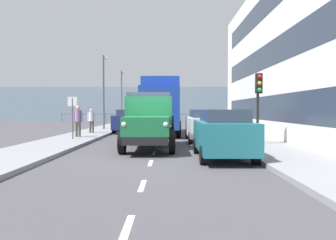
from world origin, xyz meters
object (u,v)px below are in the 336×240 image
object	(u,v)px
lorry_cargo_blue	(161,104)
car_grey_oppositeside_1	(138,118)
car_teal_kerbside_near	(223,133)
truck_vintage_green	(149,122)
car_white_kerbside_1	(204,125)
pedestrian_with_bag	(78,118)
lamp_post_far	(122,92)
pedestrian_couple_a	(91,119)
lamp_post_promenade	(104,85)
car_red_oppositeside_2	(143,117)
traffic_light_near	(258,93)
street_sign	(73,110)
car_navy_oppositeside_0	(129,120)

from	to	relation	value
lorry_cargo_blue	car_grey_oppositeside_1	distance (m)	8.83
car_teal_kerbside_near	car_grey_oppositeside_1	distance (m)	19.99
truck_vintage_green	car_white_kerbside_1	xyz separation A→B (m)	(-2.73, -3.48, -0.28)
pedestrian_with_bag	lamp_post_far	bearing A→B (deg)	-89.74
truck_vintage_green	lamp_post_far	distance (m)	22.30
car_grey_oppositeside_1	pedestrian_couple_a	size ratio (longest dim) A/B	2.69
car_grey_oppositeside_1	pedestrian_with_bag	distance (m)	12.53
car_teal_kerbside_near	lamp_post_promenade	distance (m)	16.54
car_grey_oppositeside_1	pedestrian_with_bag	world-z (taller)	pedestrian_with_bag
truck_vintage_green	pedestrian_couple_a	world-z (taller)	truck_vintage_green
lorry_cargo_blue	car_teal_kerbside_near	size ratio (longest dim) A/B	2.05
car_teal_kerbside_near	lamp_post_far	distance (m)	25.33
lorry_cargo_blue	car_red_oppositeside_2	size ratio (longest dim) A/B	1.90
truck_vintage_green	pedestrian_with_bag	world-z (taller)	truck_vintage_green
lorry_cargo_blue	lamp_post_promenade	xyz separation A→B (m)	(4.74, -3.63, 1.66)
traffic_light_near	truck_vintage_green	bearing A→B (deg)	10.22
street_sign	car_grey_oppositeside_1	bearing A→B (deg)	-98.76
lorry_cargo_blue	lamp_post_far	size ratio (longest dim) A/B	1.39
lorry_cargo_blue	pedestrian_couple_a	size ratio (longest dim) A/B	5.04
lorry_cargo_blue	pedestrian_couple_a	world-z (taller)	lorry_cargo_blue
pedestrian_with_bag	street_sign	world-z (taller)	street_sign
car_navy_oppositeside_0	traffic_light_near	xyz separation A→B (m)	(-7.12, 9.42, 1.57)
car_teal_kerbside_near	lamp_post_promenade	world-z (taller)	lamp_post_promenade
car_white_kerbside_1	street_sign	xyz separation A→B (m)	(7.05, 0.15, 0.79)
car_grey_oppositeside_1	traffic_light_near	world-z (taller)	traffic_light_near
lamp_post_far	car_grey_oppositeside_1	bearing A→B (deg)	115.53
traffic_light_near	lamp_post_promenade	world-z (taller)	lamp_post_promenade
lamp_post_promenade	street_sign	bearing A→B (deg)	91.11
pedestrian_couple_a	truck_vintage_green	bearing A→B (deg)	119.55
car_teal_kerbside_near	pedestrian_with_bag	xyz separation A→B (m)	(7.14, -7.04, 0.32)
car_red_oppositeside_2	pedestrian_with_bag	bearing A→B (deg)	83.11
car_grey_oppositeside_1	truck_vintage_green	bearing A→B (deg)	97.45
pedestrian_couple_a	car_navy_oppositeside_0	bearing A→B (deg)	-131.27
truck_vintage_green	car_white_kerbside_1	size ratio (longest dim) A/B	1.25
lorry_cargo_blue	car_navy_oppositeside_0	distance (m)	3.25
car_red_oppositeside_2	pedestrian_couple_a	xyz separation A→B (m)	(2.20, 14.93, 0.21)
pedestrian_with_bag	lamp_post_far	distance (m)	17.26
car_navy_oppositeside_0	pedestrian_couple_a	world-z (taller)	pedestrian_couple_a
car_grey_oppositeside_1	car_red_oppositeside_2	xyz separation A→B (m)	(0.00, -5.78, -0.00)
traffic_light_near	pedestrian_couple_a	bearing A→B (deg)	-36.56
traffic_light_near	lorry_cargo_blue	bearing A→B (deg)	-58.82
truck_vintage_green	traffic_light_near	xyz separation A→B (m)	(-4.90, -0.88, 1.29)
truck_vintage_green	lamp_post_promenade	bearing A→B (deg)	-69.80
car_grey_oppositeside_1	car_red_oppositeside_2	bearing A→B (deg)	-90.00
car_white_kerbside_1	pedestrian_with_bag	bearing A→B (deg)	-9.01
traffic_light_near	street_sign	xyz separation A→B (m)	(9.21, -2.45, -0.79)
pedestrian_with_bag	street_sign	distance (m)	1.37
pedestrian_couple_a	street_sign	distance (m)	4.50
car_white_kerbside_1	lamp_post_promenade	size ratio (longest dim) A/B	0.76
car_navy_oppositeside_0	lamp_post_far	xyz separation A→B (m)	(2.27, -11.39, 2.81)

